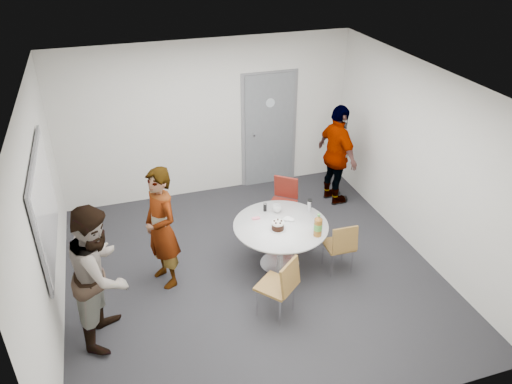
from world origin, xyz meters
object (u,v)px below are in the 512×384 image
object	(u,v)px
table	(283,230)
chair_near_left	(282,283)
whiteboard	(45,205)
door	(269,130)
person_right	(337,155)
person_left	(101,274)
chair_near_right	(341,244)
chair_far	(284,198)
person_main	(161,228)

from	to	relation	value
table	chair_near_left	size ratio (longest dim) A/B	1.52
chair_near_left	whiteboard	bearing A→B (deg)	116.58
door	person_right	distance (m)	1.34
person_left	person_right	bearing A→B (deg)	-45.23
door	chair_near_left	size ratio (longest dim) A/B	2.47
door	table	distance (m)	2.56
chair_near_left	chair_near_right	size ratio (longest dim) A/B	1.08
door	chair_far	size ratio (longest dim) A/B	2.53
chair_near_right	person_right	size ratio (longest dim) A/B	0.45
table	chair_near_left	distance (m)	1.04
table	whiteboard	bearing A→B (deg)	176.84
chair_far	person_left	bearing A→B (deg)	66.81
table	person_main	xyz separation A→B (m)	(-1.63, 0.16, 0.26)
person_main	person_left	world-z (taller)	person_left
whiteboard	chair_far	size ratio (longest dim) A/B	2.26
whiteboard	chair_near_left	size ratio (longest dim) A/B	2.22
whiteboard	chair_near_left	xyz separation A→B (m)	(2.55, -1.12, -0.93)
person_left	person_main	bearing A→B (deg)	-28.98
person_right	person_left	bearing A→B (deg)	109.34
door	person_right	xyz separation A→B (m)	(0.85, -1.02, -0.16)
person_main	chair_near_right	bearing A→B (deg)	55.53
table	chair_near_right	size ratio (longest dim) A/B	1.65
door	chair_near_left	distance (m)	3.59
table	person_main	size ratio (longest dim) A/B	0.77
whiteboard	chair_near_right	bearing A→B (deg)	-8.71
whiteboard	chair_near_left	world-z (taller)	whiteboard
whiteboard	chair_near_left	distance (m)	2.94
chair_near_right	person_right	xyz separation A→B (m)	(0.78, 1.82, 0.39)
table	person_right	world-z (taller)	person_right
chair_near_right	table	bearing A→B (deg)	152.42
chair_near_left	chair_far	world-z (taller)	chair_near_left
whiteboard	chair_near_right	distance (m)	3.80
person_left	chair_far	bearing A→B (deg)	-43.56
chair_near_left	chair_far	xyz separation A→B (m)	(0.74, 1.92, -0.01)
door	whiteboard	distance (m)	4.25
whiteboard	chair_near_right	size ratio (longest dim) A/B	2.40
person_main	person_right	world-z (taller)	person_right
whiteboard	person_right	size ratio (longest dim) A/B	1.09
chair_near_left	person_left	distance (m)	2.11
table	person_left	world-z (taller)	person_left
table	person_right	size ratio (longest dim) A/B	0.75
chair_near_left	person_right	size ratio (longest dim) A/B	0.49
chair_near_left	chair_far	bearing A→B (deg)	29.14
table	person_right	distance (m)	2.08
whiteboard	person_left	size ratio (longest dim) A/B	1.08
person_main	person_right	size ratio (longest dim) A/B	0.98
person_main	person_left	distance (m)	1.09
table	person_main	world-z (taller)	person_main
chair_far	person_right	bearing A→B (deg)	-119.27
person_main	person_left	bearing A→B (deg)	-67.55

